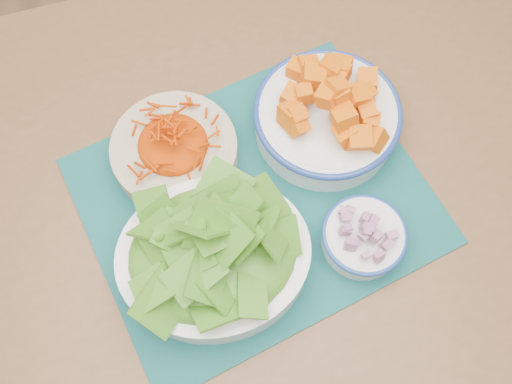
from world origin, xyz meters
TOP-DOWN VIEW (x-y plane):
  - table at (0.07, 0.34)m, footprint 1.30×0.92m
  - placemat at (0.10, 0.29)m, footprint 0.57×0.51m
  - carrot_bowl at (-0.00, 0.39)m, footprint 0.24×0.24m
  - squash_bowl at (0.23, 0.39)m, footprint 0.24×0.24m
  - lettuce_bowl at (0.02, 0.21)m, footprint 0.27×0.23m
  - onion_bowl at (0.23, 0.19)m, footprint 0.14×0.14m

SIDE VIEW (x-z plane):
  - table at x=0.07m, z-range 0.28..1.03m
  - placemat at x=0.10m, z-range 0.75..0.75m
  - onion_bowl at x=0.23m, z-range 0.75..0.81m
  - carrot_bowl at x=0.00m, z-range 0.75..0.82m
  - squash_bowl at x=0.23m, z-range 0.75..0.85m
  - lettuce_bowl at x=0.02m, z-range 0.75..0.88m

